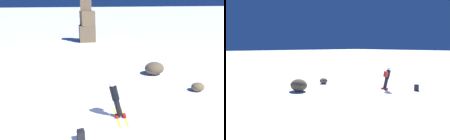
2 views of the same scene
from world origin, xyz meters
TOP-DOWN VIEW (x-y plane):
  - ground_plane at (0.00, 0.00)m, footprint 300.00×300.00m
  - skier at (0.97, 0.04)m, footprint 1.29×1.80m
  - rock_pillar at (1.73, 19.66)m, footprint 2.03×1.78m
  - spare_backpack at (-0.75, -1.42)m, footprint 0.32×0.25m
  - exposed_boulder_0 at (5.19, 5.50)m, footprint 1.43×1.22m
  - exposed_boulder_1 at (6.57, 2.04)m, footprint 0.80×0.68m

SIDE VIEW (x-z plane):
  - ground_plane at x=0.00m, z-range 0.00..0.00m
  - spare_backpack at x=-0.75m, z-range -0.01..0.49m
  - exposed_boulder_1 at x=6.57m, z-range 0.00..0.52m
  - exposed_boulder_0 at x=5.19m, z-range 0.00..0.93m
  - skier at x=0.97m, z-range 0.10..1.99m
  - rock_pillar at x=1.73m, z-range -0.49..5.56m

